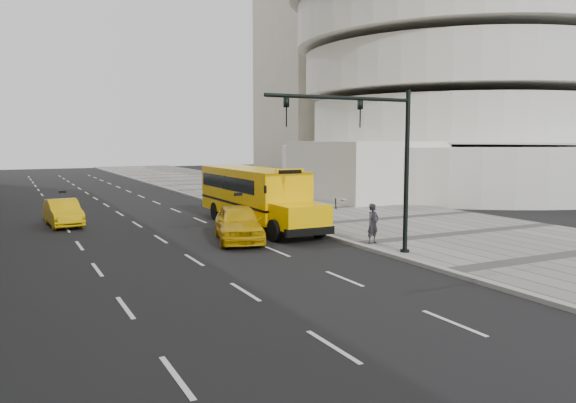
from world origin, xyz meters
name	(u,v)px	position (x,y,z in m)	size (l,w,h in m)	color
ground	(182,237)	(0.00, 0.00, 0.00)	(140.00, 140.00, 0.00)	black
sidewalk_museum	(391,219)	(12.00, 0.00, 0.07)	(12.00, 140.00, 0.15)	gray
curb_museum	(296,227)	(6.00, 0.00, 0.07)	(0.30, 140.00, 0.15)	gray
guggenheim	(421,46)	(29.37, 18.51, 13.58)	(33.20, 42.20, 35.00)	white
school_bus	(254,192)	(4.50, 1.95, 1.76)	(2.96, 11.56, 3.19)	#FFBF00
taxi_near	(239,223)	(2.00, -2.07, 0.82)	(1.93, 4.80, 1.64)	#D4A208
taxi_far	(63,213)	(-4.55, 6.30, 0.70)	(1.48, 4.23, 1.40)	#D4A208
pedestrian	(373,224)	(6.54, -5.94, 1.00)	(0.62, 0.41, 1.70)	#2A2930
traffic_signal	(377,151)	(5.19, -7.98, 4.09)	(6.18, 0.36, 6.40)	black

